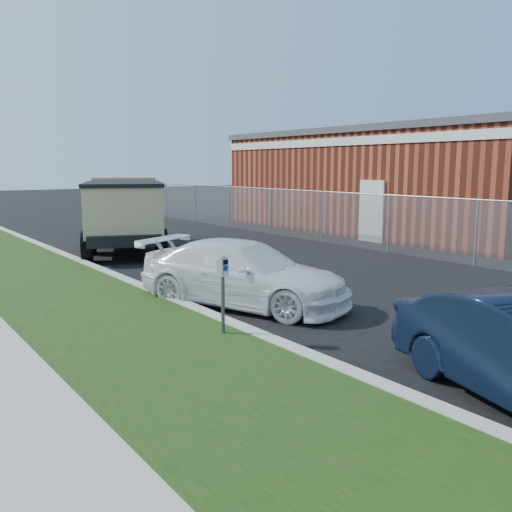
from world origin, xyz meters
TOP-DOWN VIEW (x-y plane):
  - ground at (0.00, 0.00)m, footprint 120.00×120.00m
  - streetside at (-5.57, 2.00)m, footprint 6.12×50.00m
  - chainlink_fence at (6.00, 7.00)m, footprint 0.06×30.06m
  - brick_building at (12.00, 8.00)m, footprint 9.20×14.20m
  - parking_meter at (-3.01, -0.32)m, footprint 0.20×0.16m
  - white_wagon at (-1.49, 1.39)m, footprint 3.28×4.63m
  - dump_truck at (-0.38, 9.56)m, footprint 4.30×6.24m

SIDE VIEW (x-z plane):
  - ground at x=0.00m, z-range 0.00..0.00m
  - streetside at x=-5.57m, z-range -0.01..0.14m
  - white_wagon at x=-1.49m, z-range 0.00..1.24m
  - parking_meter at x=-3.01m, z-range 0.39..1.61m
  - chainlink_fence at x=6.00m, z-range -13.74..16.26m
  - dump_truck at x=-0.38m, z-range 0.14..2.45m
  - brick_building at x=12.00m, z-range 0.04..4.21m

